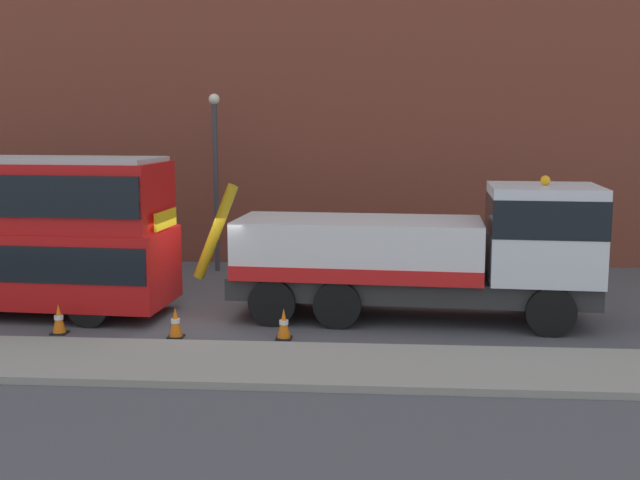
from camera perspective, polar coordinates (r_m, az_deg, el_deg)
ground_plane at (r=20.68m, az=-8.46°, el=-5.39°), size 120.00×120.00×0.00m
near_kerb at (r=16.74m, az=-11.66°, el=-8.60°), size 60.00×2.80×0.15m
building_facade at (r=28.29m, az=-5.07°, el=14.90°), size 60.00×1.50×16.00m
recovery_tow_truck at (r=19.83m, az=7.94°, el=-0.79°), size 10.22×3.24×3.67m
traffic_cone_near_bus at (r=19.63m, az=-18.34°, el=-5.49°), size 0.36×0.36×0.72m
traffic_cone_midway at (r=18.63m, az=-10.39°, el=-5.93°), size 0.36×0.36×0.72m
traffic_cone_near_truck at (r=18.22m, az=-2.63°, el=-6.13°), size 0.36×0.36×0.72m
street_lamp at (r=26.16m, az=-7.56°, el=5.28°), size 0.36×0.36×5.83m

